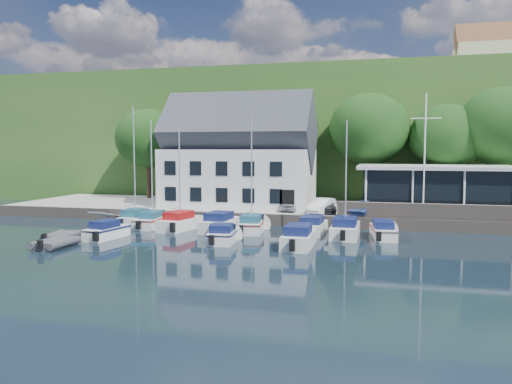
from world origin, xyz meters
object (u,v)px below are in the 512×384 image
Objects in this scene: club_pavilion at (434,189)px; boat_r2_3 at (299,236)px; boat_r1_6 at (346,176)px; car_white at (323,206)px; boat_r1_7 at (383,229)px; car_blue at (363,207)px; boat_r1_3 at (220,221)px; flagpole at (425,156)px; boat_r1_5 at (312,225)px; harbor_building at (239,161)px; car_silver at (289,203)px; boat_r1_4 at (252,177)px; car_dgrey at (325,206)px; dinghy_0 at (60,236)px; boat_r1_1 at (152,177)px; boat_r2_0 at (107,229)px; boat_r2_2 at (223,233)px; boat_r1_0 at (134,172)px; boat_r1_2 at (180,172)px; dinghy_1 at (55,242)px.

boat_r2_3 is (-9.82, -13.60, -2.28)m from club_pavilion.
car_white is at bearing 112.69° from boat_r1_6.
boat_r1_7 is (5.10, -5.54, -0.98)m from car_white.
boat_r1_3 is (-10.91, -5.70, -0.86)m from car_blue.
flagpole reaches higher than boat_r1_5.
harbor_building is 14.44m from boat_r1_6.
car_silver reaches higher than boat_r2_3.
car_dgrey is at bearing 42.82° from boat_r1_4.
boat_r1_4 reaches higher than club_pavilion.
harbor_building is 18.89m from dinghy_0.
club_pavilion is 9.72m from car_dgrey.
boat_r1_1 is 6.83m from boat_r2_0.
boat_r1_1 reaches higher than car_silver.
car_silver reaches higher than car_blue.
boat_r1_3 is 5.01m from boat_r2_2.
boat_r1_0 is 17.65m from boat_r1_6.
club_pavilion is at bearing 56.21° from boat_r1_7.
car_silver is 10.69m from boat_r1_2.
boat_r1_6 is at bearing -4.35° from boat_r1_1.
car_silver is 11.66m from boat_r2_2.
car_dgrey is 1.06× the size of car_blue.
boat_r2_3 is at bearing -54.35° from boat_r1_4.
boat_r2_0 is at bearing -138.71° from car_silver.
boat_r1_7 is at bearing -43.25° from car_silver.
boat_r1_6 is at bearing -128.44° from club_pavilion.
boat_r1_4 is (-14.38, -8.65, 1.31)m from club_pavilion.
club_pavilion is at bearing 4.63° from car_dgrey.
flagpole is 28.77m from dinghy_0.
dinghy_0 is (-17.33, -12.28, -1.28)m from car_white.
car_dgrey is at bearing 39.02° from boat_r1_2.
boat_r1_4 is at bearing -4.80° from boat_r1_1.
boat_r1_4 is 7.63m from boat_r2_3.
car_blue is at bearing 14.99° from boat_r1_1.
dinghy_1 is (-12.98, -15.58, -1.27)m from car_silver.
boat_r1_1 reaches higher than boat_r1_3.
car_blue is (11.95, -3.56, -3.70)m from harbor_building.
car_blue is at bearing 22.37° from dinghy_0.
harbor_building is at bearing 46.71° from boat_r1_0.
dinghy_1 is at bearing -164.41° from boat_r1_7.
car_blue is at bearing 40.86° from boat_r2_0.
car_silver is 13.84m from boat_r1_0.
harbor_building reaches higher than boat_r1_0.
boat_r1_4 reaches higher than boat_r2_2.
boat_r1_5 is at bearing -74.60° from car_white.
boat_r1_3 is (3.38, 0.07, -3.91)m from boat_r1_2.
boat_r2_3 is (13.29, -5.42, -3.49)m from boat_r1_1.
car_silver is at bearing 51.08° from dinghy_1.
club_pavilion is at bearing 5.12° from car_silver.
dinghy_0 is at bearing 119.22° from dinghy_1.
car_white is at bearing -23.35° from harbor_building.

